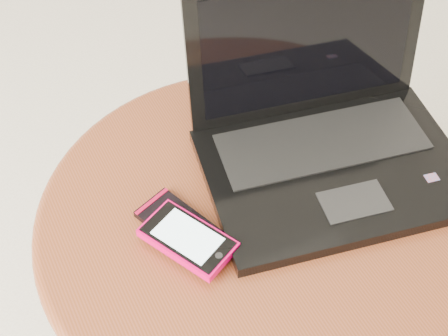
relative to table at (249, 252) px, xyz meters
name	(u,v)px	position (x,y,z in m)	size (l,w,h in m)	color
table	(249,252)	(0.00, 0.00, 0.00)	(0.60, 0.60, 0.47)	#612F11
laptop	(326,134)	(0.14, 0.04, 0.14)	(0.41, 0.35, 0.24)	black
phone_black	(178,224)	(-0.10, 0.02, 0.11)	(0.09, 0.12, 0.01)	black
phone_pink	(188,239)	(-0.10, -0.02, 0.12)	(0.11, 0.14, 0.01)	#E50055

